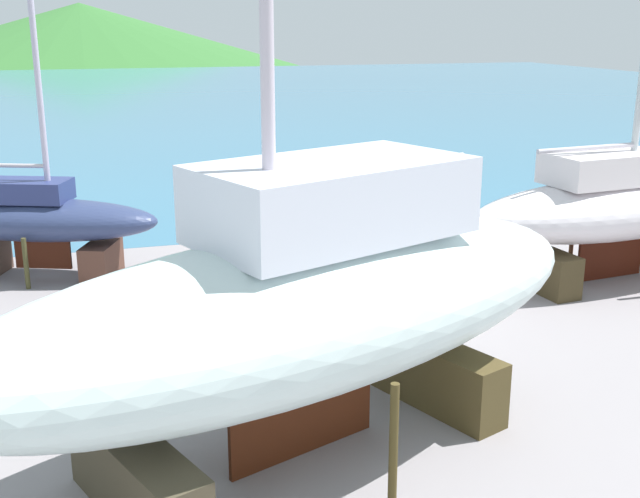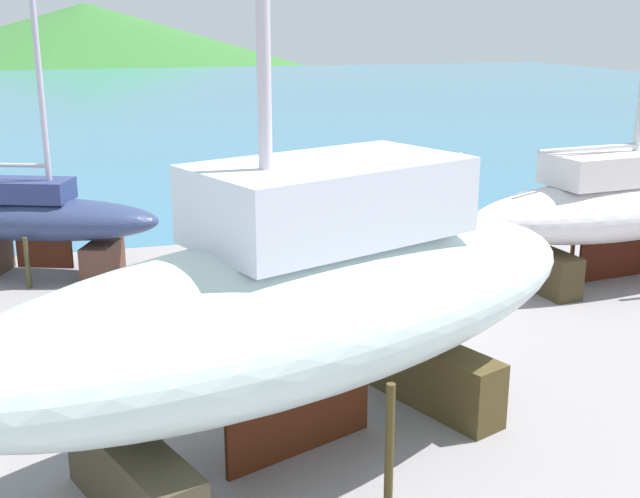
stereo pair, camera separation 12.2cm
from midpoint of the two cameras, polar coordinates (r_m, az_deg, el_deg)
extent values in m
plane|color=gray|center=(14.78, 10.20, -9.79)|extent=(44.68, 44.68, 0.00)
cube|color=teal|center=(71.47, -11.63, 10.51)|extent=(129.27, 95.85, 0.01)
cone|color=#356F31|center=(168.46, -16.62, 13.12)|extent=(140.61, 140.61, 19.90)
cube|color=#433B2A|center=(11.16, -13.26, -15.81)|extent=(1.71, 2.93, 1.12)
cube|color=#4A3C1F|center=(13.95, 7.64, -8.74)|extent=(1.71, 2.93, 1.12)
cylinder|color=#483C1D|center=(10.82, 4.93, -14.10)|extent=(0.12, 0.12, 1.89)
cylinder|color=#483D1B|center=(13.66, -6.49, -7.48)|extent=(0.12, 0.12, 1.89)
ellipsoid|color=silver|center=(11.61, -1.56, -4.29)|extent=(11.46, 7.34, 2.22)
cube|color=#4C1F0E|center=(12.39, -1.49, -12.52)|extent=(2.46, 1.03, 1.56)
cube|color=silver|center=(11.49, 0.58, 3.59)|extent=(4.44, 3.45, 1.11)
cylinder|color=#BCB5CA|center=(11.94, 3.67, 5.71)|extent=(3.60, 1.52, 0.13)
cube|color=brown|center=(21.20, -15.51, -0.80)|extent=(1.18, 1.62, 0.92)
cylinder|color=#482E2D|center=(22.61, -18.33, 0.49)|extent=(0.12, 0.12, 1.29)
cylinder|color=#424023|center=(20.85, -20.43, -0.98)|extent=(0.12, 0.12, 1.29)
ellipsoid|color=navy|center=(21.51, -19.55, 1.99)|extent=(6.37, 3.91, 1.07)
cube|color=#512011|center=(21.74, -19.33, -0.35)|extent=(1.40, 0.60, 0.75)
cube|color=navy|center=(21.48, -20.48, 3.94)|extent=(2.45, 1.82, 0.54)
cylinder|color=silver|center=(20.83, -20.02, 15.07)|extent=(0.15, 0.15, 8.77)
cylinder|color=beige|center=(21.57, -21.75, 5.57)|extent=(2.04, 0.87, 0.10)
cube|color=#42361F|center=(20.28, 15.47, -1.40)|extent=(0.93, 2.19, 1.02)
cylinder|color=#502F1C|center=(22.57, 17.43, 0.89)|extent=(0.12, 0.12, 1.55)
ellipsoid|color=white|center=(21.27, 20.17, 2.74)|extent=(8.56, 3.55, 1.51)
cube|color=#43160B|center=(21.57, 19.85, -0.59)|extent=(1.99, 0.30, 1.06)
cube|color=white|center=(20.79, 19.60, 5.49)|extent=(3.15, 1.91, 0.76)
cylinder|color=#BBB6C0|center=(20.30, 18.42, 6.86)|extent=(2.91, 0.43, 0.12)
cylinder|color=#593019|center=(18.56, 4.08, -3.19)|extent=(0.86, 0.99, 0.57)
camera|label=1|loc=(0.06, -90.20, -0.06)|focal=44.78mm
camera|label=2|loc=(0.06, 89.80, 0.06)|focal=44.78mm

